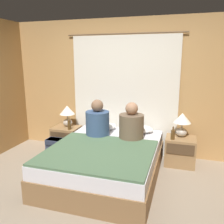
% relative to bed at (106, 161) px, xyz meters
% --- Properties ---
extents(ground_plane, '(16.00, 16.00, 0.00)m').
position_rel_bed_xyz_m(ground_plane, '(0.00, -0.61, -0.25)').
color(ground_plane, gray).
extents(wall_back, '(4.54, 0.06, 2.50)m').
position_rel_bed_xyz_m(wall_back, '(0.00, 1.12, 1.00)').
color(wall_back, tan).
rests_on(wall_back, ground_plane).
extents(curtain_panel, '(2.19, 0.02, 2.23)m').
position_rel_bed_xyz_m(curtain_panel, '(0.00, 1.06, 0.86)').
color(curtain_panel, silver).
rests_on(curtain_panel, ground_plane).
extents(bed, '(1.54, 2.02, 0.51)m').
position_rel_bed_xyz_m(bed, '(0.00, 0.00, 0.00)').
color(bed, olive).
rests_on(bed, ground_plane).
extents(nightstand_left, '(0.50, 0.44, 0.48)m').
position_rel_bed_xyz_m(nightstand_left, '(-1.08, 0.77, -0.01)').
color(nightstand_left, '#937047').
rests_on(nightstand_left, ground_plane).
extents(nightstand_right, '(0.50, 0.44, 0.48)m').
position_rel_bed_xyz_m(nightstand_right, '(1.08, 0.77, -0.01)').
color(nightstand_right, '#937047').
rests_on(nightstand_right, ground_plane).
extents(lamp_left, '(0.29, 0.29, 0.41)m').
position_rel_bed_xyz_m(lamp_left, '(-1.08, 0.84, 0.49)').
color(lamp_left, '#B2A899').
rests_on(lamp_left, nightstand_left).
extents(lamp_right, '(0.29, 0.29, 0.41)m').
position_rel_bed_xyz_m(lamp_right, '(1.08, 0.84, 0.49)').
color(lamp_right, '#B2A899').
rests_on(lamp_right, nightstand_right).
extents(pillow_left, '(0.53, 0.36, 0.12)m').
position_rel_bed_xyz_m(pillow_left, '(-0.34, 0.79, 0.32)').
color(pillow_left, white).
rests_on(pillow_left, bed).
extents(pillow_right, '(0.53, 0.36, 0.12)m').
position_rel_bed_xyz_m(pillow_right, '(0.34, 0.79, 0.32)').
color(pillow_right, white).
rests_on(pillow_right, bed).
extents(blanket_on_bed, '(1.48, 1.33, 0.03)m').
position_rel_bed_xyz_m(blanket_on_bed, '(0.00, -0.32, 0.27)').
color(blanket_on_bed, '#4C6B4C').
rests_on(blanket_on_bed, bed).
extents(person_left_in_bed, '(0.40, 0.40, 0.62)m').
position_rel_bed_xyz_m(person_left_in_bed, '(-0.28, 0.39, 0.50)').
color(person_left_in_bed, '#38517A').
rests_on(person_left_in_bed, bed).
extents(person_right_in_bed, '(0.40, 0.40, 0.61)m').
position_rel_bed_xyz_m(person_right_in_bed, '(0.30, 0.39, 0.49)').
color(person_right_in_bed, brown).
rests_on(person_right_in_bed, bed).
extents(beer_bottle_on_left_stand, '(0.06, 0.06, 0.23)m').
position_rel_bed_xyz_m(beer_bottle_on_left_stand, '(-0.94, 0.65, 0.32)').
color(beer_bottle_on_left_stand, '#513819').
rests_on(beer_bottle_on_left_stand, nightstand_left).
extents(beer_bottle_on_right_stand, '(0.07, 0.07, 0.22)m').
position_rel_bed_xyz_m(beer_bottle_on_right_stand, '(0.94, 0.65, 0.31)').
color(beer_bottle_on_right_stand, '#513819').
rests_on(beer_bottle_on_right_stand, nightstand_right).
extents(backpack_on_floor, '(0.30, 0.23, 0.37)m').
position_rel_bed_xyz_m(backpack_on_floor, '(-1.10, 0.37, -0.04)').
color(backpack_on_floor, '#333D56').
rests_on(backpack_on_floor, ground_plane).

